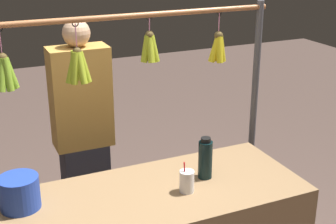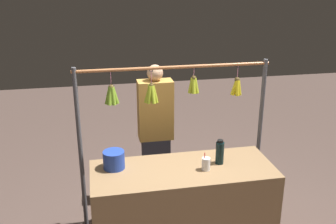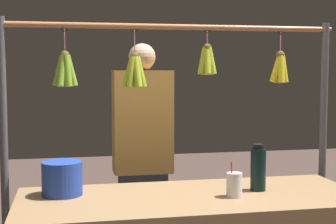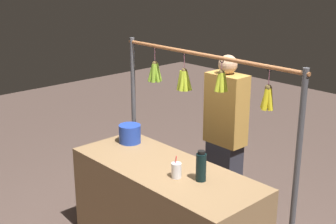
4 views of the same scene
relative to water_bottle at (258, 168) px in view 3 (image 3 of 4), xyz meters
The scene contains 5 objects.
display_rack 0.62m from the water_bottle, 44.85° to the right, with size 1.94×0.14×1.73m.
water_bottle is the anchor object (origin of this frame).
blue_bucket 1.00m from the water_bottle, ahead, with size 0.20×0.20×0.17m, color #2341AD.
drink_cup 0.20m from the water_bottle, 31.63° to the left, with size 0.08×0.08×0.17m.
vendor_person 0.98m from the water_bottle, 60.24° to the right, with size 0.38×0.21×1.62m.
Camera 3 is at (0.60, 2.39, 1.45)m, focal length 53.77 mm.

